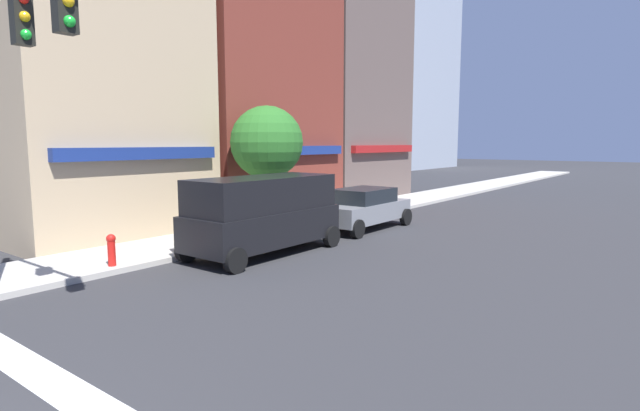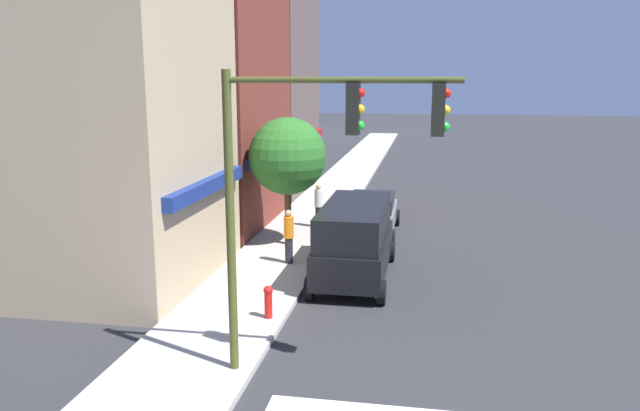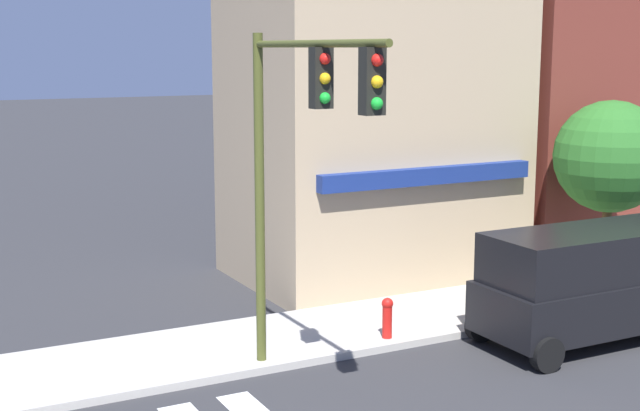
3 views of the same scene
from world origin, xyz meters
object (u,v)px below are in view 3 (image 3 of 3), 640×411
(fire_hydrant, at_px, (387,316))
(van_black, at_px, (594,280))
(pedestrian_orange_vest, at_px, (548,263))
(street_tree, at_px, (610,157))
(traffic_signal, at_px, (298,138))

(fire_hydrant, bearing_deg, van_black, -23.41)
(pedestrian_orange_vest, bearing_deg, street_tree, 13.99)
(van_black, bearing_deg, traffic_signal, 179.27)
(traffic_signal, xyz_separation_m, street_tree, (9.84, 2.72, -1.16))
(van_black, distance_m, pedestrian_orange_vest, 2.38)
(traffic_signal, relative_size, street_tree, 1.36)
(van_black, xyz_separation_m, fire_hydrant, (-3.93, 1.70, -0.67))
(traffic_signal, distance_m, van_black, 7.45)
(van_black, height_order, street_tree, street_tree)
(traffic_signal, distance_m, pedestrian_orange_vest, 8.54)
(van_black, xyz_separation_m, pedestrian_orange_vest, (0.79, 2.24, -0.21))
(fire_hydrant, height_order, street_tree, street_tree)
(traffic_signal, distance_m, street_tree, 10.28)
(street_tree, bearing_deg, traffic_signal, -164.53)
(fire_hydrant, xyz_separation_m, street_tree, (7.05, 1.10, 2.73))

